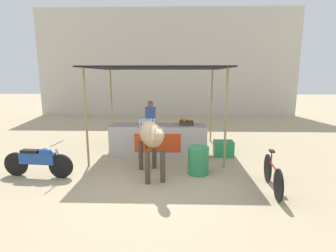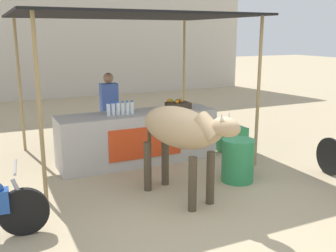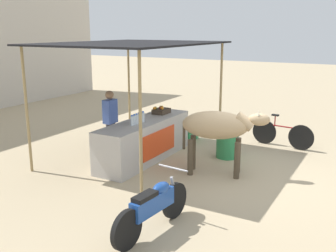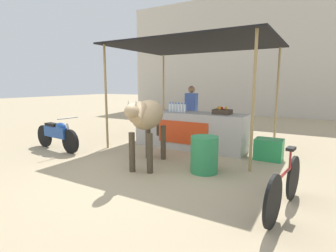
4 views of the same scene
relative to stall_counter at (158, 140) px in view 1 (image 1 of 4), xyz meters
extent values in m
plane|color=tan|center=(0.00, -2.20, -0.48)|extent=(60.00, 60.00, 0.00)
cube|color=beige|center=(0.00, 8.55, 2.76)|extent=(16.00, 0.50, 6.48)
cube|color=#B2ADA8|center=(0.00, 0.00, 0.00)|extent=(3.00, 0.80, 0.96)
cube|color=red|center=(0.00, -0.41, 0.00)|extent=(1.40, 0.02, 0.58)
cube|color=black|center=(0.00, 0.30, 2.25)|extent=(4.20, 3.20, 0.04)
cylinder|color=#997F51|center=(-1.89, -1.14, 0.88)|extent=(0.06, 0.06, 2.73)
cylinder|color=#997F51|center=(1.89, -1.14, 0.88)|extent=(0.06, 0.06, 2.73)
cylinder|color=#997F51|center=(-1.89, 1.74, 0.88)|extent=(0.06, 0.06, 2.73)
cylinder|color=#997F51|center=(1.89, 1.74, 0.88)|extent=(0.06, 0.06, 2.73)
cylinder|color=silver|center=(-0.57, -0.05, 0.59)|extent=(0.07, 0.07, 0.22)
cylinder|color=blue|center=(-0.57, -0.05, 0.71)|extent=(0.04, 0.04, 0.03)
cylinder|color=silver|center=(-0.48, -0.05, 0.59)|extent=(0.07, 0.07, 0.22)
cylinder|color=blue|center=(-0.48, -0.05, 0.71)|extent=(0.04, 0.04, 0.03)
cylinder|color=silver|center=(-0.39, -0.05, 0.59)|extent=(0.07, 0.07, 0.22)
cylinder|color=blue|center=(-0.39, -0.05, 0.71)|extent=(0.04, 0.04, 0.03)
cylinder|color=silver|center=(-0.30, -0.05, 0.59)|extent=(0.07, 0.07, 0.22)
cylinder|color=blue|center=(-0.30, -0.05, 0.71)|extent=(0.04, 0.04, 0.03)
cylinder|color=silver|center=(-0.21, -0.05, 0.59)|extent=(0.07, 0.07, 0.22)
cylinder|color=blue|center=(-0.21, -0.05, 0.71)|extent=(0.04, 0.04, 0.03)
cylinder|color=silver|center=(-0.12, -0.05, 0.59)|extent=(0.07, 0.07, 0.22)
cylinder|color=blue|center=(-0.12, -0.05, 0.71)|extent=(0.04, 0.04, 0.03)
cube|color=#3F3326|center=(0.88, 0.05, 0.54)|extent=(0.44, 0.32, 0.12)
sphere|color=orange|center=(0.73, 0.17, 0.63)|extent=(0.08, 0.08, 0.08)
sphere|color=#8CB22D|center=(0.95, 0.11, 0.63)|extent=(0.08, 0.08, 0.08)
sphere|color=orange|center=(0.77, 0.17, 0.63)|extent=(0.08, 0.08, 0.08)
sphere|color=#B21E19|center=(0.86, 0.06, 0.63)|extent=(0.08, 0.08, 0.08)
sphere|color=orange|center=(0.83, 0.00, 0.63)|extent=(0.08, 0.08, 0.08)
sphere|color=orange|center=(0.96, 0.08, 0.63)|extent=(0.08, 0.08, 0.08)
sphere|color=#8CB22D|center=(0.79, 0.17, 0.63)|extent=(0.08, 0.08, 0.08)
cylinder|color=#383842|center=(-0.32, 0.75, -0.04)|extent=(0.22, 0.22, 0.88)
cube|color=#3F59A5|center=(-0.32, 0.75, 0.68)|extent=(0.34, 0.20, 0.56)
sphere|color=#8C6647|center=(-0.32, 0.75, 1.07)|extent=(0.20, 0.20, 0.20)
cube|color=#268C4C|center=(2.05, -0.10, -0.24)|extent=(0.60, 0.44, 0.48)
cylinder|color=#2D8C51|center=(1.13, -1.65, -0.12)|extent=(0.53, 0.53, 0.71)
ellipsoid|color=tan|center=(-0.07, -1.81, 0.60)|extent=(0.89, 1.49, 0.60)
cylinder|color=#493D2C|center=(0.25, -2.23, -0.09)|extent=(0.12, 0.12, 0.78)
cylinder|color=#493D2C|center=(-0.10, -2.33, -0.09)|extent=(0.12, 0.12, 0.78)
cylinder|color=#493D2C|center=(-0.03, -1.29, -0.09)|extent=(0.12, 0.12, 0.78)
cylinder|color=#493D2C|center=(-0.38, -1.39, -0.09)|extent=(0.12, 0.12, 0.78)
cylinder|color=tan|center=(0.10, -2.38, 0.71)|extent=(0.36, 0.50, 0.41)
ellipsoid|color=tan|center=(0.19, -2.67, 0.77)|extent=(0.34, 0.48, 0.26)
cone|color=beige|center=(0.25, -2.63, 0.91)|extent=(0.05, 0.05, 0.10)
cone|color=beige|center=(0.11, -2.67, 0.91)|extent=(0.05, 0.05, 0.10)
cylinder|color=#493D2C|center=(-0.25, -1.17, 0.33)|extent=(0.06, 0.06, 0.60)
cylinder|color=black|center=(-2.27, -2.04, -0.18)|extent=(0.60, 0.14, 0.60)
cylinder|color=black|center=(-3.47, -1.92, -0.18)|extent=(0.60, 0.14, 0.60)
cube|color=#1E4799|center=(-2.87, -1.98, 0.00)|extent=(0.91, 0.27, 0.28)
ellipsoid|color=#1E4799|center=(-2.65, -2.00, 0.16)|extent=(0.38, 0.23, 0.20)
cube|color=black|center=(-3.05, -1.96, 0.16)|extent=(0.46, 0.22, 0.10)
cylinder|color=#99999E|center=(-2.32, -2.03, 0.40)|extent=(0.08, 0.55, 0.03)
cylinder|color=#99999E|center=(-2.29, -2.03, 0.02)|extent=(0.21, 0.07, 0.49)
cylinder|color=black|center=(2.62, -3.09, -0.15)|extent=(0.12, 0.66, 0.66)
cylinder|color=black|center=(2.74, -2.10, -0.15)|extent=(0.12, 0.66, 0.66)
cylinder|color=maroon|center=(2.68, -2.59, 0.07)|extent=(0.14, 0.85, 0.04)
cylinder|color=maroon|center=(2.71, -2.38, 0.19)|extent=(0.03, 0.03, 0.28)
cube|color=black|center=(2.71, -2.38, 0.35)|extent=(0.12, 0.19, 0.04)
camera|label=1|loc=(0.54, -8.09, 2.01)|focal=28.00mm
camera|label=2|loc=(-2.57, -6.76, 1.93)|focal=42.00mm
camera|label=3|loc=(-7.53, -4.87, 2.56)|focal=42.00mm
camera|label=4|loc=(3.04, -6.24, 1.23)|focal=28.00mm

